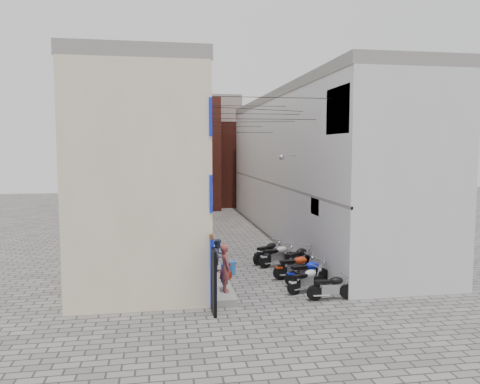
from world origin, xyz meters
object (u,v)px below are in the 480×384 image
motorcycle_c (307,271)px  water_jug_far (231,268)px  motorcycle_a (331,286)px  motorcycle_d (296,265)px  motorcycle_e (298,258)px  red_crate (226,275)px  motorcycle_g (268,251)px  person_a (225,268)px  person_b (218,256)px  motorcycle_b (307,279)px  motorcycle_f (278,254)px  water_jug_near (225,270)px

motorcycle_c → water_jug_far: 3.54m
motorcycle_a → motorcycle_d: (-0.49, 2.92, 0.05)m
motorcycle_e → red_crate: 3.45m
motorcycle_c → motorcycle_g: bearing=-179.2°
person_a → red_crate: bearing=-16.6°
motorcycle_a → motorcycle_c: 2.00m
person_b → red_crate: (0.31, -0.11, -0.83)m
person_b → red_crate: 0.89m
motorcycle_b → motorcycle_g: 4.83m
motorcycle_c → person_a: person_a is taller
motorcycle_a → motorcycle_e: bearing=-177.1°
motorcycle_f → red_crate: motorcycle_f is taller
water_jug_far → red_crate: size_ratio=1.25×
motorcycle_g → water_jug_far: bearing=-84.5°
motorcycle_e → water_jug_near: bearing=-120.4°
red_crate → motorcycle_g: bearing=44.3°
water_jug_far → water_jug_near: bearing=-139.4°
water_jug_far → person_b: bearing=-142.7°
motorcycle_a → person_b: person_b is taller
motorcycle_b → motorcycle_g: motorcycle_g is taller
water_jug_far → red_crate: 0.71m
water_jug_far → motorcycle_a: bearing=-53.2°
motorcycle_a → motorcycle_d: size_ratio=0.91×
person_b → water_jug_far: size_ratio=2.52×
motorcycle_b → motorcycle_d: motorcycle_d is taller
motorcycle_a → person_a: 3.93m
motorcycle_d → motorcycle_g: size_ratio=0.99×
person_b → motorcycle_b: bearing=-95.2°
motorcycle_c → water_jug_far: (-2.81, 2.13, -0.29)m
person_a → person_b: person_a is taller
motorcycle_e → water_jug_near: (-3.37, -0.23, -0.36)m
motorcycle_d → person_a: size_ratio=1.12×
person_b → water_jug_far: (0.65, 0.49, -0.69)m
motorcycle_f → motorcycle_d: bearing=-9.9°
motorcycle_b → motorcycle_f: (-0.13, 4.02, 0.06)m
motorcycle_e → motorcycle_f: size_ratio=1.09×
motorcycle_e → motorcycle_f: bearing=178.8°
motorcycle_g → water_jug_near: bearing=-84.4°
motorcycle_c → water_jug_far: size_ratio=3.48×
motorcycle_c → person_b: size_ratio=1.38×
motorcycle_d → motorcycle_g: 3.00m
motorcycle_e → motorcycle_g: (-0.95, 1.82, -0.04)m
person_b → motorcycle_c: bearing=-81.3°
person_b → red_crate: bearing=-76.1°
motorcycle_f → red_crate: (-2.70, -1.58, -0.44)m
person_b → water_jug_near: person_b is taller
motorcycle_f → motorcycle_g: motorcycle_g is taller
motorcycle_g → person_b: person_b is taller
motorcycle_b → person_b: bearing=-152.3°
person_a → water_jug_near: 3.12m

